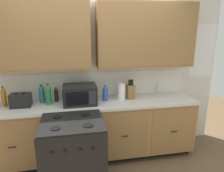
# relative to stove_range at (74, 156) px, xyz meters

# --- Properties ---
(ground_plane) EXTENTS (8.00, 8.00, 0.00)m
(ground_plane) POSITION_rel_stove_range_xyz_m (0.36, 0.33, -0.47)
(ground_plane) COLOR brown
(wall_unit) EXTENTS (4.28, 0.40, 2.56)m
(wall_unit) POSITION_rel_stove_range_xyz_m (0.36, 0.83, 1.21)
(wall_unit) COLOR silver
(wall_unit) RESTS_ON ground_plane
(counter_run) EXTENTS (3.11, 0.64, 0.93)m
(counter_run) POSITION_rel_stove_range_xyz_m (0.36, 0.63, 0.01)
(counter_run) COLOR black
(counter_run) RESTS_ON ground_plane
(stove_range) EXTENTS (0.76, 0.68, 0.95)m
(stove_range) POSITION_rel_stove_range_xyz_m (0.00, 0.00, 0.00)
(stove_range) COLOR black
(stove_range) RESTS_ON ground_plane
(microwave) EXTENTS (0.48, 0.37, 0.28)m
(microwave) POSITION_rel_stove_range_xyz_m (0.13, 0.62, 0.60)
(microwave) COLOR black
(microwave) RESTS_ON counter_run
(toaster) EXTENTS (0.28, 0.18, 0.19)m
(toaster) POSITION_rel_stove_range_xyz_m (-0.70, 0.65, 0.56)
(toaster) COLOR black
(toaster) RESTS_ON counter_run
(knife_block) EXTENTS (0.11, 0.14, 0.31)m
(knife_block) POSITION_rel_stove_range_xyz_m (0.92, 0.71, 0.58)
(knife_block) COLOR olive
(knife_block) RESTS_ON counter_run
(sink_faucet) EXTENTS (0.02, 0.02, 0.20)m
(sink_faucet) POSITION_rel_stove_range_xyz_m (1.42, 0.84, 0.56)
(sink_faucet) COLOR #B2B5BA
(sink_faucet) RESTS_ON counter_run
(paper_towel_roll) EXTENTS (0.12, 0.12, 0.26)m
(paper_towel_roll) POSITION_rel_stove_range_xyz_m (0.77, 0.69, 0.59)
(paper_towel_roll) COLOR white
(paper_towel_roll) RESTS_ON counter_run
(bottle_green) EXTENTS (0.08, 0.08, 0.31)m
(bottle_green) POSITION_rel_stove_range_xyz_m (-0.32, 0.67, 0.61)
(bottle_green) COLOR #237A38
(bottle_green) RESTS_ON counter_run
(bottle_blue) EXTENTS (0.08, 0.08, 0.24)m
(bottle_blue) POSITION_rel_stove_range_xyz_m (0.51, 0.69, 0.58)
(bottle_blue) COLOR blue
(bottle_blue) RESTS_ON counter_run
(bottle_amber) EXTENTS (0.07, 0.07, 0.29)m
(bottle_amber) POSITION_rel_stove_range_xyz_m (-0.94, 0.71, 0.60)
(bottle_amber) COLOR #9E6619
(bottle_amber) RESTS_ON counter_run
(bottle_teal) EXTENTS (0.08, 0.08, 0.28)m
(bottle_teal) POSITION_rel_stove_range_xyz_m (-0.43, 0.78, 0.60)
(bottle_teal) COLOR #1E707A
(bottle_teal) RESTS_ON counter_run
(bottle_dark) EXTENTS (0.06, 0.06, 0.22)m
(bottle_dark) POSITION_rel_stove_range_xyz_m (-0.22, 0.79, 0.57)
(bottle_dark) COLOR black
(bottle_dark) RESTS_ON counter_run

